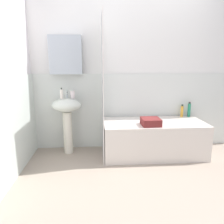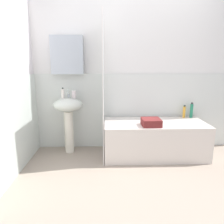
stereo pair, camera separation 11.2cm
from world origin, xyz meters
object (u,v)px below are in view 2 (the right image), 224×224
(bathtub, at_px, (154,139))
(towel_folded, at_px, (151,122))
(soap_dispenser, at_px, (63,94))
(sink, at_px, (68,113))
(toothbrush_cup, at_px, (74,94))
(conditioner_bottle, at_px, (191,110))
(body_wash_bottle, at_px, (184,112))

(bathtub, height_order, towel_folded, towel_folded)
(soap_dispenser, bearing_deg, towel_folded, -14.06)
(sink, height_order, towel_folded, sink)
(sink, bearing_deg, towel_folded, -15.08)
(toothbrush_cup, bearing_deg, sink, -156.49)
(soap_dispenser, height_order, conditioner_bottle, soap_dispenser)
(toothbrush_cup, height_order, towel_folded, toothbrush_cup)
(body_wash_bottle, height_order, towel_folded, body_wash_bottle)
(body_wash_bottle, distance_m, towel_folded, 0.76)
(soap_dispenser, distance_m, toothbrush_cup, 0.16)
(body_wash_bottle, bearing_deg, towel_folded, -144.55)
(bathtub, bearing_deg, body_wash_bottle, 27.15)
(sink, relative_size, conditioner_bottle, 3.51)
(soap_dispenser, height_order, towel_folded, soap_dispenser)
(toothbrush_cup, xyz_separation_m, body_wash_bottle, (1.73, 0.08, -0.30))
(toothbrush_cup, bearing_deg, conditioner_bottle, 2.43)
(soap_dispenser, distance_m, body_wash_bottle, 1.91)
(bathtub, xyz_separation_m, body_wash_bottle, (0.53, 0.27, 0.35))
(soap_dispenser, distance_m, conditioner_bottle, 2.02)
(soap_dispenser, xyz_separation_m, toothbrush_cup, (0.15, 0.05, -0.02))
(body_wash_bottle, bearing_deg, toothbrush_cup, -177.35)
(soap_dispenser, xyz_separation_m, towel_folded, (1.26, -0.32, -0.36))
(soap_dispenser, bearing_deg, toothbrush_cup, 16.65)
(soap_dispenser, relative_size, towel_folded, 0.64)
(toothbrush_cup, height_order, bathtub, toothbrush_cup)
(soap_dispenser, relative_size, toothbrush_cup, 1.51)
(conditioner_bottle, bearing_deg, towel_folded, -149.11)
(soap_dispenser, xyz_separation_m, conditioner_bottle, (1.99, 0.12, -0.29))
(towel_folded, bearing_deg, soap_dispenser, 165.94)
(sink, relative_size, soap_dispenser, 5.19)
(bathtub, relative_size, conditioner_bottle, 6.14)
(sink, distance_m, body_wash_bottle, 1.82)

